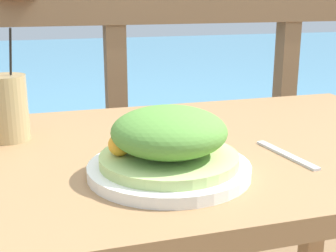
{
  "coord_description": "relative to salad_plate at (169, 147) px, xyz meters",
  "views": [
    {
      "loc": [
        -0.29,
        -0.89,
        1.02
      ],
      "look_at": [
        -0.04,
        -0.05,
        0.77
      ],
      "focal_mm": 50.0,
      "sensor_mm": 36.0,
      "label": 1
    }
  ],
  "objects": [
    {
      "name": "patio_table",
      "position": [
        0.07,
        0.15,
        -0.15
      ],
      "size": [
        1.26,
        0.74,
        0.71
      ],
      "color": "#997047",
      "rests_on": "ground_plane"
    },
    {
      "name": "railing_fence",
      "position": [
        0.07,
        0.89,
        -0.07
      ],
      "size": [
        2.8,
        0.08,
        1.01
      ],
      "color": "brown",
      "rests_on": "ground_plane"
    },
    {
      "name": "sea_backdrop",
      "position": [
        0.07,
        3.39,
        -0.53
      ],
      "size": [
        12.0,
        4.0,
        0.47
      ],
      "color": "teal",
      "rests_on": "ground_plane"
    },
    {
      "name": "salad_plate",
      "position": [
        0.0,
        0.0,
        0.0
      ],
      "size": [
        0.29,
        0.29,
        0.12
      ],
      "color": "white",
      "rests_on": "patio_table"
    },
    {
      "name": "drink_glass",
      "position": [
        -0.27,
        0.3,
        0.02
      ],
      "size": [
        0.09,
        0.09,
        0.25
      ],
      "color": "tan",
      "rests_on": "patio_table"
    },
    {
      "name": "knife",
      "position": [
        0.25,
        0.03,
        -0.05
      ],
      "size": [
        0.04,
        0.18,
        0.0
      ],
      "color": "silver",
      "rests_on": "patio_table"
    }
  ]
}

